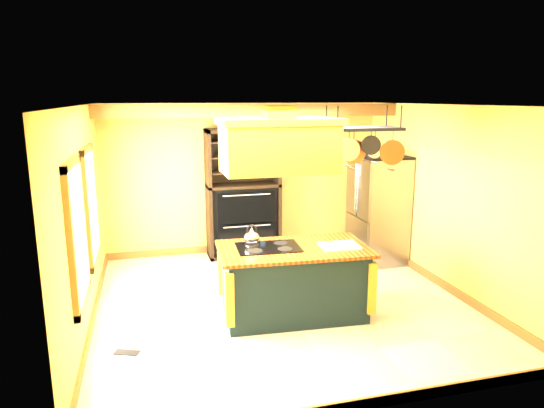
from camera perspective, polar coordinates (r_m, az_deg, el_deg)
name	(u,v)px	position (r m, az deg, el deg)	size (l,w,h in m)	color
floor	(281,302)	(6.91, 1.12, -11.46)	(5.00, 5.00, 0.00)	beige
ceiling	(282,105)	(6.31, 1.23, 11.54)	(5.00, 5.00, 0.00)	white
wall_back	(245,178)	(8.86, -3.24, 3.02)	(5.00, 0.02, 2.70)	gold
wall_front	(362,272)	(4.22, 10.53, -7.85)	(5.00, 0.02, 2.70)	gold
wall_left	(83,220)	(6.29, -21.32, -1.74)	(0.02, 5.00, 2.70)	gold
wall_right	(446,198)	(7.54, 19.78, 0.62)	(0.02, 5.00, 2.70)	gold
ceiling_beam	(254,110)	(7.96, -2.18, 10.94)	(5.00, 0.15, 0.20)	#98602F
window_near	(78,233)	(5.51, -21.90, -3.20)	(0.06, 1.06, 1.56)	#98602F
window_far	(91,205)	(6.86, -20.52, -0.13)	(0.06, 1.06, 1.56)	#98602F
kitchen_island	(293,281)	(6.38, 2.49, -8.99)	(1.98, 1.17, 1.11)	black
range_hood	(279,144)	(5.91, 0.80, 7.10)	(1.45, 0.82, 0.80)	#AF7E2B
pot_rack	(363,139)	(6.29, 10.71, 7.56)	(1.03, 0.47, 0.75)	black
refrigerator	(378,211)	(8.53, 12.32, -0.83)	(0.78, 0.93, 1.81)	gray
hutch	(243,207)	(8.70, -3.46, -0.32)	(1.28, 0.58, 2.27)	black
floor_register	(127,352)	(5.90, -16.72, -16.38)	(0.28, 0.12, 0.01)	black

